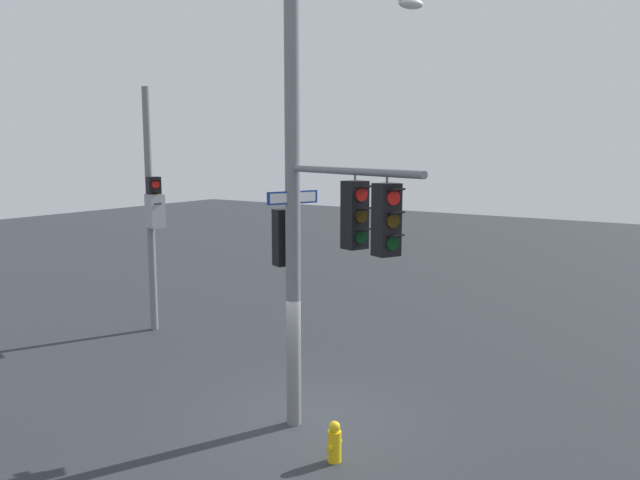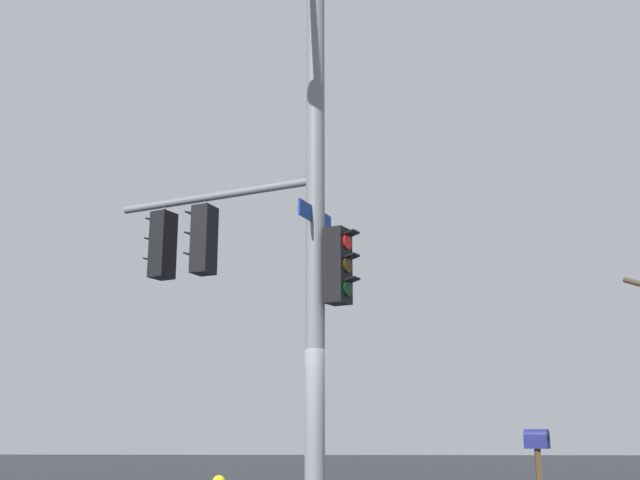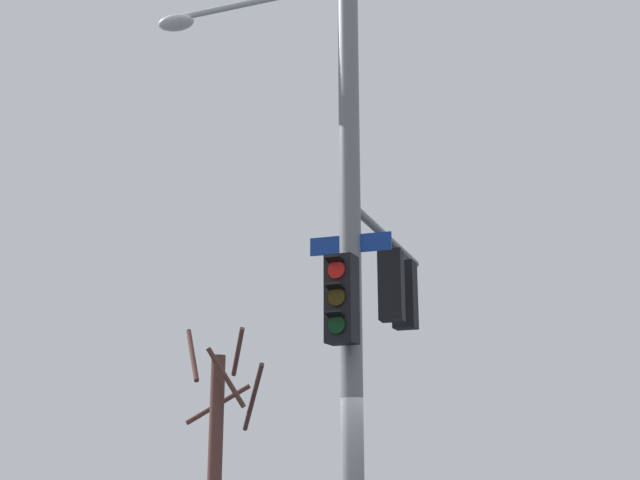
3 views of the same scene
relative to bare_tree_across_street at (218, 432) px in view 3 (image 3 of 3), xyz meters
The scene contains 2 objects.
main_signal_pole_assembly 8.75m from the bare_tree_across_street, 105.82° to the left, with size 4.42×3.99×8.93m.
bare_tree_across_street is the anchor object (origin of this frame).
Camera 3 is at (0.68, 10.16, 1.81)m, focal length 44.47 mm.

